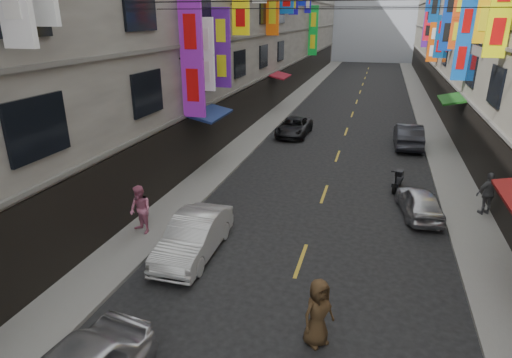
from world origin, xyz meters
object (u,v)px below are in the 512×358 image
Objects in this scene: car_left_far at (294,127)px; car_right_mid at (419,202)px; scooter_far_right at (398,180)px; car_left_mid at (194,236)px; car_right_far at (408,135)px; pedestrian_lfar at (140,210)px; pedestrian_rfar at (488,194)px; pedestrian_crossing at (318,313)px.

car_left_far is 13.37m from car_right_mid.
scooter_far_right is at bearing -83.93° from car_right_mid.
car_right_mid is (7.59, 5.38, -0.10)m from car_left_mid.
car_right_mid is 0.78× the size of car_right_far.
scooter_far_right is 0.51× the size of car_right_mid.
car_right_mid is at bearing 34.18° from car_left_mid.
scooter_far_right is 7.68m from car_right_far.
scooter_far_right is at bearing 82.74° from car_right_far.
pedestrian_lfar is (-10.03, -4.63, 0.44)m from car_right_mid.
pedestrian_rfar is (3.36, -2.12, 0.57)m from scooter_far_right.
car_right_far is 2.43× the size of pedestrian_lfar.
car_left_mid is at bearing 25.93° from car_right_mid.
car_left_far is 1.23× the size of car_right_mid.
scooter_far_right is at bearing 65.53° from pedestrian_lfar.
pedestrian_crossing is (-2.93, -18.89, 0.17)m from car_right_far.
car_right_mid is at bearing 51.73° from pedestrian_lfar.
car_right_far is at bearing -4.28° from car_left_far.
car_right_far is 2.47× the size of pedestrian_crossing.
pedestrian_lfar is at bearing 54.74° from car_right_far.
pedestrian_crossing is (7.09, -3.86, -0.13)m from pedestrian_lfar.
pedestrian_rfar is at bearing 103.37° from car_right_far.
scooter_far_right is 11.87m from pedestrian_lfar.
pedestrian_rfar is at bearing 160.43° from scooter_far_right.
scooter_far_right is 10.63m from car_left_mid.
pedestrian_crossing is at bearing -1.63° from pedestrian_lfar.
pedestrian_crossing is (-2.93, -8.49, 0.31)m from car_right_mid.
scooter_far_right is 0.40× the size of car_right_far.
scooter_far_right is at bearing 30.66° from pedestrian_crossing.
car_right_far reaches higher than car_left_mid.
car_left_mid is at bearing 97.82° from pedestrian_crossing.
scooter_far_right is at bearing 48.87° from car_left_mid.
car_left_mid reaches higher than car_left_far.
car_left_far reaches higher than car_right_mid.
car_left_far is 16.00m from pedestrian_lfar.
pedestrian_lfar is at bearing -3.44° from pedestrian_rfar.
car_left_mid is 2.37× the size of pedestrian_rfar.
pedestrian_crossing reaches higher than scooter_far_right.
car_right_mid is (0.76, -2.76, 0.15)m from scooter_far_right.
car_left_far is 2.37× the size of pedestrian_crossing.
car_right_far is (0.00, 10.40, 0.14)m from car_right_mid.
car_left_mid is at bearing -89.22° from car_left_far.
pedestrian_rfar reaches higher than car_right_mid.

